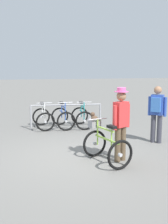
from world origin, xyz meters
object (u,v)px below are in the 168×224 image
(racked_bike_blue, at_px, (63,118))
(racked_bike_white, at_px, (43,118))
(featured_bicycle, at_px, (104,141))
(person_with_featured_bike, at_px, (121,121))
(racked_bike_teal, at_px, (82,117))
(pedestrian_with_backpack, at_px, (157,111))

(racked_bike_blue, bearing_deg, racked_bike_white, 176.52)
(featured_bicycle, distance_m, person_with_featured_bike, 0.61)
(racked_bike_teal, xyz_separation_m, pedestrian_with_backpack, (1.65, -2.52, 0.57))
(racked_bike_blue, height_order, pedestrian_with_backpack, pedestrian_with_backpack)
(racked_bike_teal, distance_m, person_with_featured_bike, 3.83)
(racked_bike_blue, relative_size, featured_bicycle, 0.91)
(racked_bike_blue, height_order, racked_bike_teal, same)
(featured_bicycle, relative_size, person_with_featured_bike, 0.73)
(racked_bike_blue, relative_size, racked_bike_teal, 1.03)
(racked_bike_blue, bearing_deg, featured_bicycle, -83.62)
(racked_bike_teal, height_order, pedestrian_with_backpack, pedestrian_with_backpack)
(racked_bike_white, xyz_separation_m, person_with_featured_bike, (1.51, -3.87, 0.58))
(racked_bike_white, bearing_deg, person_with_featured_bike, -68.71)
(racked_bike_blue, bearing_deg, person_with_featured_bike, -78.07)
(racked_bike_white, relative_size, pedestrian_with_backpack, 0.71)
(racked_bike_blue, distance_m, person_with_featured_bike, 3.95)
(racked_bike_white, height_order, pedestrian_with_backpack, pedestrian_with_backpack)
(person_with_featured_bike, bearing_deg, pedestrian_with_backpack, 39.39)
(featured_bicycle, height_order, person_with_featured_bike, person_with_featured_bike)
(racked_bike_white, bearing_deg, pedestrian_with_backpack, -40.53)
(person_with_featured_bike, distance_m, pedestrian_with_backpack, 1.99)
(racked_bike_teal, xyz_separation_m, featured_bicycle, (-0.28, -3.72, 0.12))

